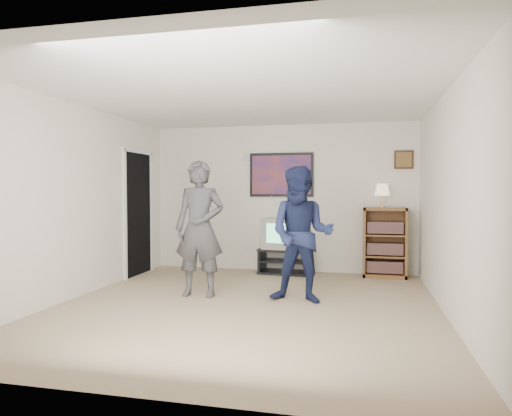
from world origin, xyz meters
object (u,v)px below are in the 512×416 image
at_px(media_stand, 284,261).
at_px(person_tall, 200,228).
at_px(crt_television, 283,233).
at_px(person_short, 301,234).
at_px(bookshelf, 385,242).

height_order(media_stand, person_tall, person_tall).
height_order(crt_television, person_short, person_short).
bearing_deg(person_tall, media_stand, 62.51).
height_order(bookshelf, person_tall, person_tall).
distance_m(media_stand, person_short, 2.05).
xyz_separation_m(media_stand, bookshelf, (1.61, 0.05, 0.34)).
distance_m(media_stand, person_tall, 2.13).
height_order(person_tall, person_short, person_tall).
xyz_separation_m(bookshelf, person_short, (-1.09, -1.93, 0.29)).
relative_size(media_stand, person_tall, 0.49).
xyz_separation_m(media_stand, crt_television, (-0.03, -0.00, 0.46)).
bearing_deg(media_stand, bookshelf, 5.42).
bearing_deg(bookshelf, crt_television, -178.25).
xyz_separation_m(media_stand, person_short, (0.52, -1.88, 0.63)).
bearing_deg(media_stand, person_short, -70.95).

